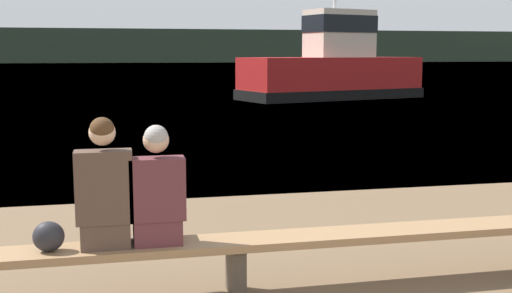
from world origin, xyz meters
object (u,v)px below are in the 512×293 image
(bench_main, at_px, (236,248))
(tugboat_red, at_px, (333,71))
(person_right, at_px, (157,194))
(person_left, at_px, (104,193))
(shopping_bag, at_px, (49,237))

(bench_main, height_order, tugboat_red, tugboat_red)
(person_right, bearing_deg, person_left, -179.71)
(person_right, bearing_deg, bench_main, -1.15)
(bench_main, xyz_separation_m, person_left, (-1.09, 0.01, 0.54))
(person_left, bearing_deg, bench_main, -0.58)
(bench_main, xyz_separation_m, person_right, (-0.66, 0.01, 0.51))
(person_left, distance_m, shopping_bag, 0.56)
(tugboat_red, bearing_deg, shopping_bag, 139.19)
(shopping_bag, relative_size, tugboat_red, 0.03)
(bench_main, bearing_deg, shopping_bag, -179.35)
(bench_main, relative_size, tugboat_red, 0.86)
(bench_main, height_order, person_left, person_left)
(shopping_bag, bearing_deg, person_left, 3.64)
(bench_main, height_order, shopping_bag, shopping_bag)
(bench_main, relative_size, person_right, 7.75)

